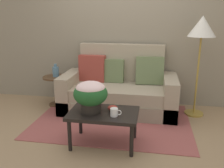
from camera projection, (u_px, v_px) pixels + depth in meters
ground_plane at (110, 126)px, 3.69m from camera, size 14.00×14.00×0.00m
wall_back at (122, 27)px, 4.41m from camera, size 6.40×0.12×2.79m
area_rug at (112, 121)px, 3.85m from camera, size 2.38×1.66×0.01m
couch at (119, 91)px, 4.24m from camera, size 1.93×0.91×1.11m
coffee_table at (104, 116)px, 3.07m from camera, size 0.86×0.55×0.45m
side_table at (56, 85)px, 4.43m from camera, size 0.45×0.45×0.54m
floor_lamp at (202, 32)px, 3.74m from camera, size 0.42×0.42×1.60m
potted_plant at (91, 94)px, 3.00m from camera, size 0.42×0.42×0.39m
coffee_mug at (114, 112)px, 2.92m from camera, size 0.14×0.09×0.10m
snack_bowl at (113, 108)px, 3.09m from camera, size 0.13×0.13×0.07m
table_vase at (56, 71)px, 4.36m from camera, size 0.11×0.11×0.23m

